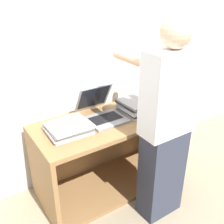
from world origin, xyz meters
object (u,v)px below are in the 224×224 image
at_px(laptop_open, 102,112).
at_px(laptop_stack_right, 139,105).
at_px(laptop_stack_left, 68,128).
at_px(person, 165,128).

height_order(laptop_open, laptop_stack_right, laptop_open).
bearing_deg(laptop_stack_left, laptop_stack_right, -0.29).
xyz_separation_m(laptop_stack_left, person, (0.57, -0.48, 0.05)).
relative_size(laptop_open, laptop_stack_left, 1.25).
relative_size(laptop_stack_right, person, 0.21).
distance_m(laptop_stack_left, laptop_stack_right, 0.70).
relative_size(laptop_stack_left, person, 0.21).
bearing_deg(laptop_stack_left, person, -40.24).
distance_m(laptop_open, person, 0.59).
bearing_deg(person, laptop_stack_left, 139.76).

